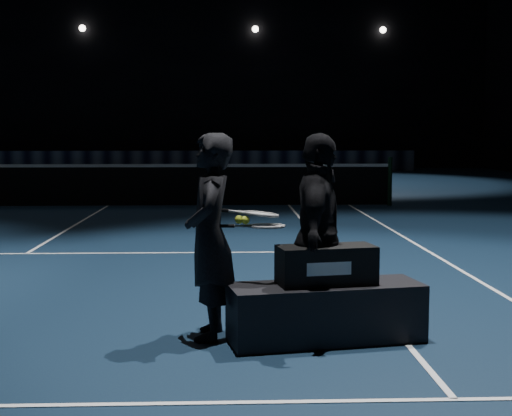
% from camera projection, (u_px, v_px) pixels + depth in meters
% --- Properties ---
extents(floor, '(36.00, 36.00, 0.00)m').
position_uv_depth(floor, '(107.00, 206.00, 15.99)').
color(floor, black).
rests_on(floor, ground).
extents(wall_back, '(30.00, 0.00, 30.00)m').
position_uv_depth(wall_back, '(170.00, 62.00, 33.37)').
color(wall_back, black).
rests_on(wall_back, ground).
extents(court_lines, '(10.98, 23.78, 0.01)m').
position_uv_depth(court_lines, '(107.00, 206.00, 15.99)').
color(court_lines, white).
rests_on(court_lines, floor).
extents(net_post_right, '(0.10, 0.10, 1.10)m').
position_uv_depth(net_post_right, '(390.00, 181.00, 16.18)').
color(net_post_right, black).
rests_on(net_post_right, floor).
extents(net_mesh, '(12.80, 0.02, 0.86)m').
position_uv_depth(net_mesh, '(107.00, 186.00, 15.94)').
color(net_mesh, black).
rests_on(net_mesh, floor).
extents(net_tape, '(12.80, 0.03, 0.07)m').
position_uv_depth(net_tape, '(106.00, 166.00, 15.90)').
color(net_tape, white).
rests_on(net_tape, net_mesh).
extents(sponsor_backdrop, '(22.00, 0.15, 0.90)m').
position_uv_depth(sponsor_backdrop, '(167.00, 161.00, 31.35)').
color(sponsor_backdrop, black).
rests_on(sponsor_backdrop, floor).
extents(fixtures_far, '(20.00, 0.30, 0.30)m').
position_uv_depth(fixtures_far, '(169.00, 29.00, 33.02)').
color(fixtures_far, white).
rests_on(fixtures_far, wall_back).
extents(player_bench, '(1.57, 0.77, 0.45)m').
position_uv_depth(player_bench, '(326.00, 312.00, 5.56)').
color(player_bench, black).
rests_on(player_bench, floor).
extents(racket_bag, '(0.80, 0.45, 0.30)m').
position_uv_depth(racket_bag, '(326.00, 265.00, 5.52)').
color(racket_bag, black).
rests_on(racket_bag, player_bench).
extents(bag_signature, '(0.35, 0.07, 0.10)m').
position_uv_depth(bag_signature, '(329.00, 269.00, 5.36)').
color(bag_signature, white).
rests_on(bag_signature, racket_bag).
extents(player_a, '(0.41, 0.61, 1.62)m').
position_uv_depth(player_a, '(210.00, 237.00, 5.59)').
color(player_a, black).
rests_on(player_a, floor).
extents(player_b, '(0.56, 1.01, 1.62)m').
position_uv_depth(player_b, '(318.00, 237.00, 5.58)').
color(player_b, black).
rests_on(player_b, floor).
extents(racket_lower, '(0.69, 0.25, 0.03)m').
position_uv_depth(racket_lower, '(267.00, 226.00, 5.57)').
color(racket_lower, black).
rests_on(racket_lower, player_a).
extents(racket_upper, '(0.68, 0.24, 0.10)m').
position_uv_depth(racket_upper, '(261.00, 214.00, 5.61)').
color(racket_upper, black).
rests_on(racket_upper, player_b).
extents(tennis_balls, '(0.12, 0.10, 0.12)m').
position_uv_depth(tennis_balls, '(242.00, 218.00, 5.57)').
color(tennis_balls, '#D1DE2F').
rests_on(tennis_balls, racket_upper).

